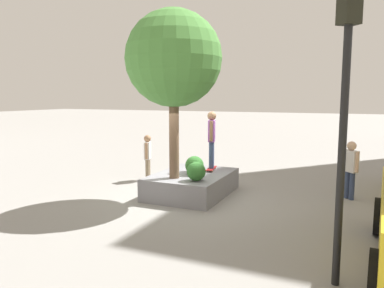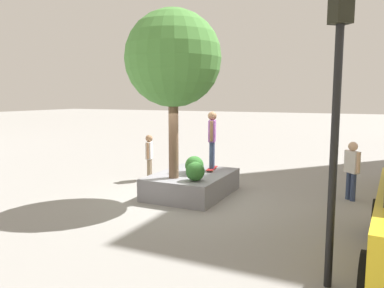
# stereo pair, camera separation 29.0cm
# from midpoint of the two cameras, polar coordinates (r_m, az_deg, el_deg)

# --- Properties ---
(ground_plane) EXTENTS (120.00, 120.00, 0.00)m
(ground_plane) POSITION_cam_midpoint_polar(r_m,az_deg,el_deg) (11.14, -1.77, -8.15)
(ground_plane) COLOR gray
(planter_ledge) EXTENTS (2.84, 2.08, 0.65)m
(planter_ledge) POSITION_cam_midpoint_polar(r_m,az_deg,el_deg) (11.36, -0.74, -6.14)
(planter_ledge) COLOR gray
(planter_ledge) RESTS_ON ground
(plaza_tree) EXTENTS (2.68, 2.68, 4.69)m
(plaza_tree) POSITION_cam_midpoint_polar(r_m,az_deg,el_deg) (10.51, -3.65, 12.84)
(plaza_tree) COLOR brown
(plaza_tree) RESTS_ON planter_ledge
(boxwood_shrub) EXTENTS (0.56, 0.56, 0.56)m
(boxwood_shrub) POSITION_cam_midpoint_polar(r_m,az_deg,el_deg) (11.09, -0.37, -3.29)
(boxwood_shrub) COLOR #2D6628
(boxwood_shrub) RESTS_ON planter_ledge
(hedge_clump) EXTENTS (0.53, 0.53, 0.53)m
(hedge_clump) POSITION_cam_midpoint_polar(r_m,az_deg,el_deg) (10.27, -0.16, -4.21)
(hedge_clump) COLOR #2D6628
(hedge_clump) RESTS_ON planter_ledge
(skateboard) EXTENTS (0.82, 0.34, 0.07)m
(skateboard) POSITION_cam_midpoint_polar(r_m,az_deg,el_deg) (11.79, 2.29, -3.75)
(skateboard) COLOR #A51E1E
(skateboard) RESTS_ON planter_ledge
(skateboarder) EXTENTS (0.58, 0.34, 1.78)m
(skateboarder) POSITION_cam_midpoint_polar(r_m,az_deg,el_deg) (11.63, 2.32, 1.30)
(skateboarder) COLOR navy
(skateboarder) RESTS_ON skateboard
(traffic_light_corner) EXTENTS (0.37, 0.37, 4.85)m
(traffic_light_corner) POSITION_cam_midpoint_polar(r_m,az_deg,el_deg) (5.99, 21.15, 9.89)
(traffic_light_corner) COLOR black
(traffic_light_corner) RESTS_ON ground
(pedestrian_crossing) EXTENTS (0.52, 0.32, 1.62)m
(pedestrian_crossing) POSITION_cam_midpoint_polar(r_m,az_deg,el_deg) (13.27, -7.42, -1.56)
(pedestrian_crossing) COLOR #847056
(pedestrian_crossing) RESTS_ON ground
(bystander_watching) EXTENTS (0.47, 0.45, 1.69)m
(bystander_watching) POSITION_cam_midpoint_polar(r_m,az_deg,el_deg) (11.62, 22.46, -3.12)
(bystander_watching) COLOR navy
(bystander_watching) RESTS_ON ground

